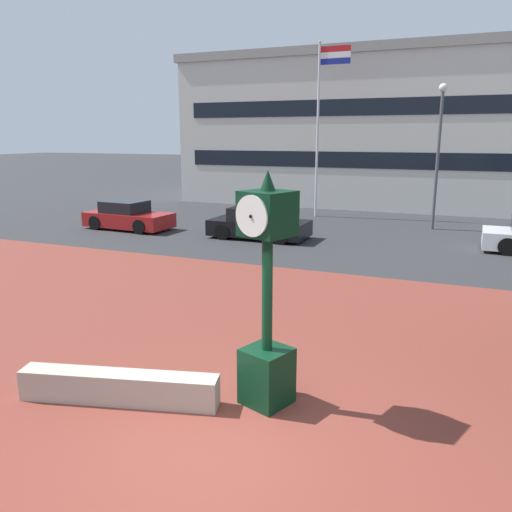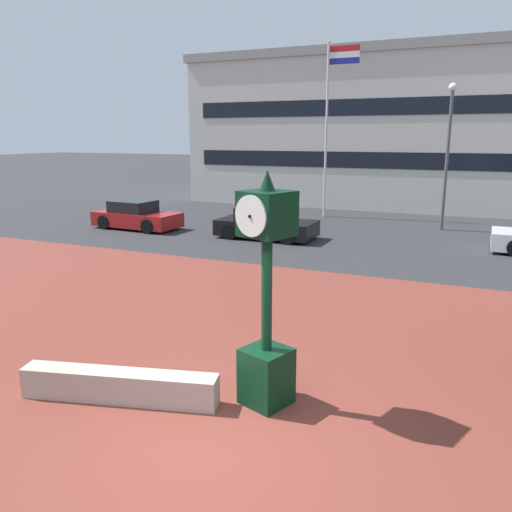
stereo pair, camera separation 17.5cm
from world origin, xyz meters
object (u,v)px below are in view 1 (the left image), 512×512
at_px(civic_building, 365,130).
at_px(car_street_far, 258,224).
at_px(street_lamp_post, 439,142).
at_px(flagpole_primary, 321,117).
at_px(street_clock, 267,305).
at_px(car_street_mid, 128,217).

bearing_deg(civic_building, car_street_far, -94.14).
height_order(car_street_far, street_lamp_post, street_lamp_post).
bearing_deg(street_lamp_post, flagpole_primary, 163.92).
relative_size(street_clock, car_street_mid, 0.89).
distance_m(street_clock, car_street_mid, 16.84).
bearing_deg(car_street_far, car_street_mid, -87.11).
bearing_deg(street_lamp_post, car_street_far, -142.80).
height_order(flagpole_primary, civic_building, civic_building).
bearing_deg(street_lamp_post, car_street_mid, -157.71).
relative_size(street_clock, street_lamp_post, 0.58).
distance_m(car_street_mid, street_lamp_post, 14.31).
bearing_deg(street_clock, flagpole_primary, 123.07).
bearing_deg(civic_building, car_street_mid, -114.45).
xyz_separation_m(car_street_mid, flagpole_primary, (7.02, 6.97, 4.54)).
distance_m(car_street_mid, car_street_far, 6.31).
xyz_separation_m(car_street_far, civic_building, (1.17, 16.16, 3.96)).
bearing_deg(car_street_far, street_clock, 23.04).
xyz_separation_m(car_street_far, flagpole_primary, (0.72, 6.68, 4.54)).
relative_size(flagpole_primary, street_lamp_post, 1.37).
height_order(car_street_far, flagpole_primary, flagpole_primary).
relative_size(car_street_mid, civic_building, 0.19).
height_order(street_clock, car_street_far, street_clock).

